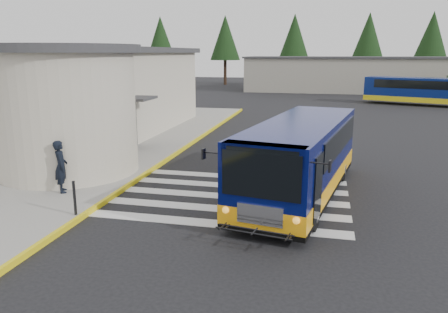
% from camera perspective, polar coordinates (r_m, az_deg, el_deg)
% --- Properties ---
extents(ground, '(140.00, 140.00, 0.00)m').
position_cam_1_polar(ground, '(15.21, 2.68, -4.42)').
color(ground, black).
rests_on(ground, ground).
extents(sidewalk, '(10.00, 34.00, 0.15)m').
position_cam_1_polar(sidewalk, '(22.08, -18.96, 0.70)').
color(sidewalk, gray).
rests_on(sidewalk, ground).
extents(curb_strip, '(0.12, 34.00, 0.16)m').
position_cam_1_polar(curb_strip, '(19.94, -6.76, 0.05)').
color(curb_strip, yellow).
rests_on(curb_strip, ground).
extents(station_building, '(12.70, 18.70, 4.80)m').
position_cam_1_polar(station_building, '(25.13, -19.52, 7.88)').
color(station_building, '#BFB7A2').
rests_on(station_building, ground).
extents(crosswalk, '(8.00, 5.35, 0.01)m').
position_cam_1_polar(crosswalk, '(14.56, 0.17, -5.21)').
color(crosswalk, silver).
rests_on(crosswalk, ground).
extents(depot_building, '(26.40, 8.40, 4.20)m').
position_cam_1_polar(depot_building, '(56.42, 16.68, 10.26)').
color(depot_building, gray).
rests_on(depot_building, ground).
extents(tree_line, '(58.40, 4.40, 10.00)m').
position_cam_1_polar(tree_line, '(64.40, 16.80, 14.74)').
color(tree_line, black).
rests_on(tree_line, ground).
extents(transit_bus, '(4.18, 9.13, 2.50)m').
position_cam_1_polar(transit_bus, '(14.47, 9.91, -0.61)').
color(transit_bus, '#060D4E').
rests_on(transit_bus, ground).
extents(pedestrian_a, '(0.70, 0.76, 1.74)m').
position_cam_1_polar(pedestrian_a, '(15.27, -20.53, -1.23)').
color(pedestrian_a, black).
rests_on(pedestrian_a, sidewalk).
extents(pedestrian_b, '(1.11, 1.14, 1.85)m').
position_cam_1_polar(pedestrian_b, '(17.25, -20.22, 0.59)').
color(pedestrian_b, black).
rests_on(pedestrian_b, sidewalk).
extents(bollard, '(0.08, 0.08, 1.00)m').
position_cam_1_polar(bollard, '(13.09, -18.93, -5.15)').
color(bollard, black).
rests_on(bollard, sidewalk).
extents(far_bus_a, '(8.47, 4.97, 2.11)m').
position_cam_1_polar(far_bus_a, '(43.79, 23.39, 8.02)').
color(far_bus_a, navy).
rests_on(far_bus_a, ground).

